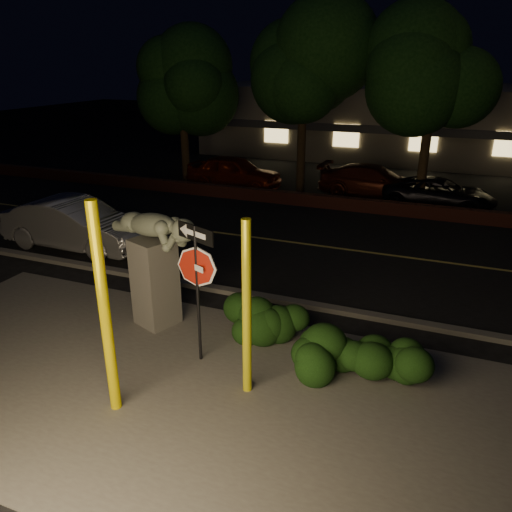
# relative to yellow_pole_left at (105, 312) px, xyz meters

# --- Properties ---
(ground) EXTENTS (90.00, 90.00, 0.00)m
(ground) POSITION_rel_yellow_pole_left_xyz_m (1.15, 11.79, -1.80)
(ground) COLOR black
(ground) RESTS_ON ground
(patio) EXTENTS (14.00, 6.00, 0.02)m
(patio) POSITION_rel_yellow_pole_left_xyz_m (1.15, 0.79, -1.79)
(patio) COLOR #4C4944
(patio) RESTS_ON ground
(road) EXTENTS (80.00, 8.00, 0.01)m
(road) POSITION_rel_yellow_pole_left_xyz_m (1.15, 8.79, -1.79)
(road) COLOR black
(road) RESTS_ON ground
(lane_marking) EXTENTS (80.00, 0.12, 0.00)m
(lane_marking) POSITION_rel_yellow_pole_left_xyz_m (1.15, 8.79, -1.78)
(lane_marking) COLOR #AE9B45
(lane_marking) RESTS_ON road
(curb) EXTENTS (80.00, 0.25, 0.12)m
(curb) POSITION_rel_yellow_pole_left_xyz_m (1.15, 4.69, -1.74)
(curb) COLOR #4C4944
(curb) RESTS_ON ground
(brick_wall) EXTENTS (40.00, 0.35, 0.50)m
(brick_wall) POSITION_rel_yellow_pole_left_xyz_m (1.15, 13.09, -1.55)
(brick_wall) COLOR #481E17
(brick_wall) RESTS_ON ground
(parking_lot) EXTENTS (40.00, 12.00, 0.01)m
(parking_lot) POSITION_rel_yellow_pole_left_xyz_m (1.15, 18.79, -1.79)
(parking_lot) COLOR black
(parking_lot) RESTS_ON ground
(building) EXTENTS (22.00, 10.20, 4.00)m
(building) POSITION_rel_yellow_pole_left_xyz_m (1.15, 26.78, 0.20)
(building) COLOR #6C6156
(building) RESTS_ON ground
(tree_far_a) EXTENTS (4.60, 4.60, 7.43)m
(tree_far_a) POSITION_rel_yellow_pole_left_xyz_m (-6.85, 14.79, 3.54)
(tree_far_a) COLOR black
(tree_far_a) RESTS_ON ground
(tree_far_b) EXTENTS (5.20, 5.20, 8.41)m
(tree_far_b) POSITION_rel_yellow_pole_left_xyz_m (-1.35, 14.99, 4.25)
(tree_far_b) COLOR black
(tree_far_b) RESTS_ON ground
(tree_far_c) EXTENTS (4.80, 4.80, 7.84)m
(tree_far_c) POSITION_rel_yellow_pole_left_xyz_m (3.65, 14.59, 3.86)
(tree_far_c) COLOR black
(tree_far_c) RESTS_ON ground
(yellow_pole_left) EXTENTS (0.18, 0.18, 3.60)m
(yellow_pole_left) POSITION_rel_yellow_pole_left_xyz_m (0.00, 0.00, 0.00)
(yellow_pole_left) COLOR #DFC905
(yellow_pole_left) RESTS_ON ground
(yellow_pole_right) EXTENTS (0.16, 0.16, 3.17)m
(yellow_pole_right) POSITION_rel_yellow_pole_left_xyz_m (1.86, 1.24, -0.22)
(yellow_pole_right) COLOR yellow
(yellow_pole_right) RESTS_ON ground
(signpost) EXTENTS (0.87, 0.37, 2.74)m
(signpost) POSITION_rel_yellow_pole_left_xyz_m (0.65, 1.80, 0.15)
(signpost) COLOR black
(signpost) RESTS_ON ground
(sculpture) EXTENTS (2.42, 1.44, 2.63)m
(sculpture) POSITION_rel_yellow_pole_left_xyz_m (-0.86, 2.74, -0.17)
(sculpture) COLOR #4C4944
(sculpture) RESTS_ON ground
(hedge_center) EXTENTS (2.10, 1.13, 1.05)m
(hedge_center) POSITION_rel_yellow_pole_left_xyz_m (1.52, 3.06, -1.27)
(hedge_center) COLOR black
(hedge_center) RESTS_ON ground
(hedge_right) EXTENTS (1.80, 1.33, 1.05)m
(hedge_right) POSITION_rel_yellow_pole_left_xyz_m (2.98, 2.19, -1.27)
(hedge_right) COLOR black
(hedge_right) RESTS_ON ground
(hedge_far_right) EXTENTS (1.58, 1.14, 1.01)m
(hedge_far_right) POSITION_rel_yellow_pole_left_xyz_m (4.19, 2.47, -1.30)
(hedge_far_right) COLOR black
(hedge_far_right) RESTS_ON ground
(silver_sedan) EXTENTS (4.61, 1.62, 1.52)m
(silver_sedan) POSITION_rel_yellow_pole_left_xyz_m (-5.77, 5.94, -1.04)
(silver_sedan) COLOR silver
(silver_sedan) RESTS_ON ground
(parked_car_red) EXTENTS (4.34, 1.87, 1.46)m
(parked_car_red) POSITION_rel_yellow_pole_left_xyz_m (-4.36, 14.73, -1.07)
(parked_car_red) COLOR maroon
(parked_car_red) RESTS_ON ground
(parked_car_darkred) EXTENTS (4.65, 2.02, 1.33)m
(parked_car_darkred) POSITION_rel_yellow_pole_left_xyz_m (1.72, 15.47, -1.13)
(parked_car_darkred) COLOR #45150B
(parked_car_darkred) RESTS_ON ground
(parked_car_dark) EXTENTS (4.37, 2.36, 1.17)m
(parked_car_dark) POSITION_rel_yellow_pole_left_xyz_m (4.38, 14.68, -1.22)
(parked_car_dark) COLOR black
(parked_car_dark) RESTS_ON ground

